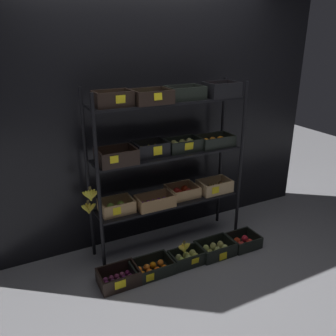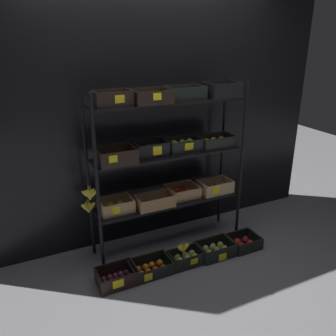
{
  "view_description": "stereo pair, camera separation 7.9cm",
  "coord_description": "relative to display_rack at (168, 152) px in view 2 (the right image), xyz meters",
  "views": [
    {
      "loc": [
        -1.44,
        -2.82,
        2.06
      ],
      "look_at": [
        0.0,
        0.0,
        0.85
      ],
      "focal_mm": 37.94,
      "sensor_mm": 36.0,
      "label": 1
    },
    {
      "loc": [
        -1.37,
        -2.85,
        2.06
      ],
      "look_at": [
        0.0,
        0.0,
        0.85
      ],
      "focal_mm": 37.94,
      "sensor_mm": 36.0,
      "label": 2
    }
  ],
  "objects": [
    {
      "name": "crate_ground_plum",
      "position": [
        -0.67,
        -0.35,
        -0.96
      ],
      "size": [
        0.35,
        0.25,
        0.14
      ],
      "color": "black",
      "rests_on": "ground_plane"
    },
    {
      "name": "crate_ground_pear",
      "position": [
        0.01,
        -0.37,
        -0.96
      ],
      "size": [
        0.33,
        0.21,
        0.13
      ],
      "color": "black",
      "rests_on": "ground_plane"
    },
    {
      "name": "crate_ground_right_pear",
      "position": [
        0.33,
        -0.37,
        -0.96
      ],
      "size": [
        0.36,
        0.26,
        0.13
      ],
      "color": "black",
      "rests_on": "ground_plane"
    },
    {
      "name": "banana_bunch_loose",
      "position": [
        -0.02,
        -0.37,
        -0.83
      ],
      "size": [
        0.15,
        0.04,
        0.13
      ],
      "color": "brown",
      "rests_on": "crate_ground_pear"
    },
    {
      "name": "crate_ground_apple_red",
      "position": [
        0.67,
        -0.37,
        -0.97
      ],
      "size": [
        0.3,
        0.26,
        0.12
      ],
      "color": "black",
      "rests_on": "ground_plane"
    },
    {
      "name": "display_rack",
      "position": [
        0.0,
        0.0,
        0.0
      ],
      "size": [
        1.6,
        0.38,
        1.64
      ],
      "color": "black",
      "rests_on": "ground_plane"
    },
    {
      "name": "crate_ground_tangerine",
      "position": [
        -0.35,
        -0.34,
        -0.97
      ],
      "size": [
        0.38,
        0.26,
        0.12
      ],
      "color": "black",
      "rests_on": "ground_plane"
    },
    {
      "name": "ground_plane",
      "position": [
        0.0,
        0.01,
        -1.01
      ],
      "size": [
        10.0,
        10.0,
        0.0
      ],
      "primitive_type": "plane",
      "color": "gray"
    },
    {
      "name": "storefront_wall",
      "position": [
        0.0,
        0.38,
        0.26
      ],
      "size": [
        3.87,
        0.12,
        2.54
      ],
      "primitive_type": "cube",
      "color": "black",
      "rests_on": "ground_plane"
    }
  ]
}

